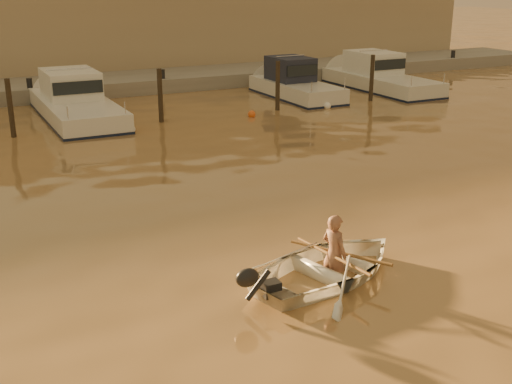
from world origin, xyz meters
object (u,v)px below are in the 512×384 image
moored_boat_4 (296,84)px  moored_boat_5 (381,76)px  waterfront_building (84,31)px  moored_boat_2 (76,102)px  dinghy (330,266)px  person (334,254)px

moored_boat_4 → moored_boat_5: (4.75, 0.00, 0.00)m
moored_boat_5 → waterfront_building: bearing=136.8°
moored_boat_4 → waterfront_building: 13.14m
moored_boat_2 → moored_boat_4: 9.85m
dinghy → person: person is taller
moored_boat_4 → moored_boat_5: 4.75m
dinghy → moored_boat_5: (13.44, 16.19, 0.40)m
dinghy → moored_boat_5: 21.05m
moored_boat_4 → waterfront_building: waterfront_building is taller
person → moored_boat_2: moored_boat_2 is taller
dinghy → waterfront_building: size_ratio=0.07×
person → waterfront_building: (1.64, 27.17, 1.95)m
moored_boat_5 → waterfront_building: (-11.71, 11.00, 1.77)m
moored_boat_5 → moored_boat_2: bearing=180.0°
person → moored_boat_4: bearing=-42.9°
moored_boat_2 → moored_boat_5: (14.60, 0.00, 0.00)m
moored_boat_2 → moored_boat_4: same height
dinghy → moored_boat_2: (-1.15, 16.19, 0.40)m
dinghy → moored_boat_4: bearing=-43.2°
dinghy → waterfront_building: 27.33m
person → moored_boat_4: size_ratio=0.24×
dinghy → person: (0.10, 0.03, 0.22)m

